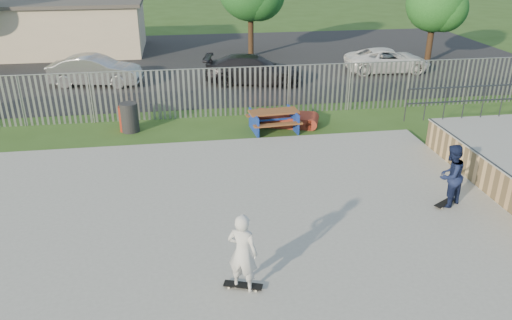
{
  "coord_description": "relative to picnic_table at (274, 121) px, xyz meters",
  "views": [
    {
      "loc": [
        -0.71,
        -10.37,
        6.7
      ],
      "look_at": [
        1.19,
        2.0,
        1.1
      ],
      "focal_mm": 35.0,
      "sensor_mm": 36.0,
      "label": 1
    }
  ],
  "objects": [
    {
      "name": "skateboard_a",
      "position": [
        3.45,
        -6.62,
        -0.2
      ],
      "size": [
        0.79,
        0.58,
        0.08
      ],
      "rotation": [
        0.0,
        0.0,
        0.53
      ],
      "color": "black",
      "rests_on": "concrete_slab"
    },
    {
      "name": "concrete_slab",
      "position": [
        -2.63,
        -7.06,
        -0.32
      ],
      "size": [
        15.0,
        12.0,
        0.15
      ],
      "primitive_type": "cube",
      "color": "gray",
      "rests_on": "ground"
    },
    {
      "name": "building",
      "position": [
        -10.63,
        15.94,
        1.22
      ],
      "size": [
        10.4,
        6.4,
        3.2
      ],
      "color": "beige",
      "rests_on": "ground"
    },
    {
      "name": "car_white",
      "position": [
        7.72,
        7.89,
        0.25
      ],
      "size": [
        4.6,
        2.26,
        1.26
      ],
      "primitive_type": "imported",
      "rotation": [
        0.0,
        0.0,
        1.53
      ],
      "color": "white",
      "rests_on": "parking_lot"
    },
    {
      "name": "trash_bin_red",
      "position": [
        -5.46,
        0.81,
        0.08
      ],
      "size": [
        0.57,
        0.57,
        0.96
      ],
      "primitive_type": "cylinder",
      "color": "maroon",
      "rests_on": "ground"
    },
    {
      "name": "car_dark",
      "position": [
        0.22,
        6.64,
        0.33
      ],
      "size": [
        5.12,
        2.91,
        1.4
      ],
      "primitive_type": "imported",
      "rotation": [
        0.0,
        0.0,
        1.36
      ],
      "color": "black",
      "rests_on": "parking_lot"
    },
    {
      "name": "tree_right",
      "position": [
        10.98,
        9.74,
        2.95
      ],
      "size": [
        3.22,
        3.22,
        4.97
      ],
      "color": "#3E2918",
      "rests_on": "ground"
    },
    {
      "name": "ground",
      "position": [
        -2.63,
        -7.06,
        -0.39
      ],
      "size": [
        120.0,
        120.0,
        0.0
      ],
      "primitive_type": "plane",
      "color": "#30501B",
      "rests_on": "ground"
    },
    {
      "name": "trash_bin_grey",
      "position": [
        -5.34,
        0.71,
        0.16
      ],
      "size": [
        0.66,
        0.66,
        1.1
      ],
      "primitive_type": "cylinder",
      "color": "#242426",
      "rests_on": "ground"
    },
    {
      "name": "fence",
      "position": [
        -1.63,
        -2.48,
        0.61
      ],
      "size": [
        26.04,
        16.02,
        2.0
      ],
      "color": "gray",
      "rests_on": "ground"
    },
    {
      "name": "funbox",
      "position": [
        0.56,
        0.58,
        -0.18
      ],
      "size": [
        2.38,
        1.73,
        0.43
      ],
      "rotation": [
        0.0,
        0.0,
        -0.34
      ],
      "color": "maroon",
      "rests_on": "ground"
    },
    {
      "name": "skateboard_b",
      "position": [
        -2.36,
        -9.25,
        -0.2
      ],
      "size": [
        0.82,
        0.45,
        0.08
      ],
      "rotation": [
        0.0,
        0.0,
        -0.33
      ],
      "color": "black",
      "rests_on": "concrete_slab"
    },
    {
      "name": "picnic_table",
      "position": [
        0.0,
        0.0,
        0.0
      ],
      "size": [
        1.96,
        1.66,
        0.77
      ],
      "rotation": [
        0.0,
        0.0,
        0.09
      ],
      "color": "brown",
      "rests_on": "ground"
    },
    {
      "name": "parking_lot",
      "position": [
        -2.63,
        11.94,
        -0.38
      ],
      "size": [
        40.0,
        18.0,
        0.02
      ],
      "primitive_type": "cube",
      "color": "black",
      "rests_on": "ground"
    },
    {
      "name": "car_silver",
      "position": [
        -7.48,
        7.52,
        0.35
      ],
      "size": [
        4.61,
        2.26,
        1.45
      ],
      "primitive_type": "imported",
      "rotation": [
        0.0,
        0.0,
        1.4
      ],
      "color": "#B2B2B7",
      "rests_on": "parking_lot"
    },
    {
      "name": "skater_white",
      "position": [
        -2.36,
        -9.25,
        0.61
      ],
      "size": [
        0.75,
        0.66,
        1.72
      ],
      "primitive_type": "imported",
      "rotation": [
        0.0,
        0.0,
        2.64
      ],
      "color": "silver",
      "rests_on": "concrete_slab"
    },
    {
      "name": "skater_navy",
      "position": [
        3.45,
        -6.62,
        0.61
      ],
      "size": [
        1.05,
        0.98,
        1.72
      ],
      "primitive_type": "imported",
      "rotation": [
        0.0,
        0.0,
        3.67
      ],
      "color": "#141D40",
      "rests_on": "concrete_slab"
    }
  ]
}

